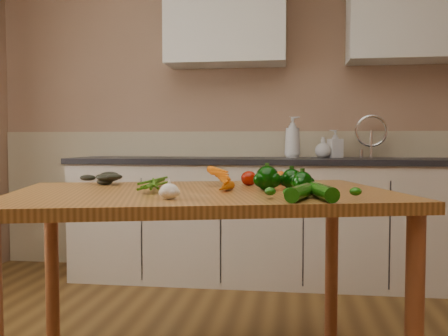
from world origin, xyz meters
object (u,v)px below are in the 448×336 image
Objects in this scene: pepper_b at (292,179)px; pepper_c at (302,182)px; tomato_a at (249,178)px; zucchini_a at (322,192)px; table at (204,213)px; soap_bottle_c at (323,147)px; leafy_greens at (104,173)px; pepper_a at (267,178)px; zucchini_b at (300,193)px; garlic_bulb at (169,191)px; soap_bottle_b at (335,144)px; carrot_bunch at (201,180)px; soap_bottle_a at (292,137)px; tomato_b at (280,178)px; tomato_c at (293,178)px.

pepper_b is 0.13m from pepper_c.
tomato_a is 0.59m from zucchini_a.
table is 1.86m from soap_bottle_c.
leafy_greens reaches higher than pepper_a.
table is 0.30m from pepper_a.
pepper_a is at bearing 157.92° from pepper_c.
zucchini_a is at bearing 21.98° from zucchini_b.
tomato_a reaches higher than zucchini_b.
pepper_b reaches higher than garlic_bulb.
soap_bottle_c is (-0.09, -0.03, -0.03)m from soap_bottle_b.
pepper_b reaches higher than pepper_c.
pepper_b is at bearing 109.51° from pepper_c.
pepper_b is (0.10, 0.06, -0.01)m from pepper_a.
soap_bottle_a is at bearing 62.11° from carrot_bunch.
zucchini_b is at bearing -27.84° from soap_bottle_b.
soap_bottle_c reaches higher than pepper_b.
soap_bottle_c reaches higher than garlic_bulb.
tomato_a is at bearing 3.64° from leafy_greens.
pepper_a is (0.32, 0.37, 0.02)m from garlic_bulb.
soap_bottle_a reaches higher than garlic_bulb.
carrot_bunch is 0.53m from zucchini_b.
soap_bottle_a reaches higher than pepper_a.
soap_bottle_b is 2.24m from garlic_bulb.
table is 0.54m from zucchini_a.
leafy_greens is 1.08m from zucchini_a.
carrot_bunch is 3.95× the size of tomato_b.
garlic_bulb is 0.81× the size of tomato_c.
leafy_greens is at bearing 173.25° from pepper_b.
carrot_bunch is 2.86× the size of pepper_a.
pepper_c is 0.38× the size of zucchini_b.
tomato_b is 0.88× the size of tomato_c.
pepper_b is at bearing -6.03° from carrot_bunch.
pepper_c is at bearing -16.06° from table.
soap_bottle_c is 1.49m from tomato_b.
carrot_bunch is 0.45m from tomato_c.
pepper_a reaches higher than garlic_bulb.
soap_bottle_c is 0.54× the size of carrot_bunch.
tomato_b reaches higher than zucchini_a.
soap_bottle_b is at bearing 52.92° from leafy_greens.
pepper_a is 1.17× the size of pepper_b.
soap_bottle_b is 2.05m from zucchini_a.
garlic_bulb is at bearing -172.05° from zucchini_a.
soap_bottle_b is at bearing 71.58° from tomato_a.
pepper_a is 0.36m from zucchini_b.
pepper_b is (-0.31, -1.67, -0.14)m from soap_bottle_b.
zucchini_b is (0.02, -0.56, -0.01)m from tomato_c.
tomato_b is 0.06m from tomato_c.
soap_bottle_a is at bearing 82.45° from tomato_a.
garlic_bulb is 0.45m from zucchini_b.
soap_bottle_b reaches higher than table.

